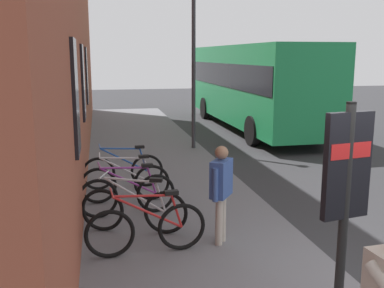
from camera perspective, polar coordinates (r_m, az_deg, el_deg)
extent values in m
plane|color=#2D2D30|center=(11.62, 9.67, -3.78)|extent=(60.00, 60.00, 0.00)
cube|color=slate|center=(12.85, -5.14, -1.94)|extent=(24.00, 3.50, 0.12)
cube|color=black|center=(6.47, -14.59, 5.79)|extent=(0.90, 0.06, 1.60)
cube|color=black|center=(9.96, -13.68, 7.60)|extent=(0.90, 0.06, 1.60)
cube|color=black|center=(13.46, -13.24, 8.47)|extent=(0.90, 0.06, 1.60)
torus|color=black|center=(6.59, -10.39, -11.18)|extent=(0.10, 0.72, 0.72)
torus|color=black|center=(6.75, -1.32, -10.46)|extent=(0.10, 0.72, 0.72)
cylinder|color=#B21E1E|center=(6.56, -5.63, -8.60)|extent=(0.10, 1.02, 0.58)
cylinder|color=#B21E1E|center=(6.46, -6.33, -6.56)|extent=(0.09, 0.85, 0.09)
cylinder|color=#B21E1E|center=(6.64, -1.97, -8.51)|extent=(0.05, 0.19, 0.51)
cube|color=black|center=(6.53, -2.63, -6.17)|extent=(0.11, 0.21, 0.06)
cylinder|color=#B21E1E|center=(6.40, -10.13, -6.17)|extent=(0.48, 0.05, 0.02)
torus|color=black|center=(7.58, -11.29, -8.21)|extent=(0.28, 0.70, 0.72)
torus|color=black|center=(7.33, -3.36, -8.67)|extent=(0.28, 0.70, 0.72)
cylinder|color=silver|center=(7.35, -7.26, -6.44)|extent=(0.35, 0.98, 0.58)
cylinder|color=silver|center=(7.29, -7.88, -4.54)|extent=(0.30, 0.82, 0.09)
cylinder|color=silver|center=(7.27, -3.97, -6.78)|extent=(0.09, 0.19, 0.51)
cube|color=black|center=(7.20, -4.59, -4.56)|extent=(0.16, 0.22, 0.06)
cylinder|color=silver|center=(7.39, -11.10, -3.84)|extent=(0.46, 0.17, 0.02)
torus|color=black|center=(8.17, -11.85, -6.80)|extent=(0.13, 0.72, 0.72)
torus|color=black|center=(8.32, -4.61, -6.25)|extent=(0.13, 0.72, 0.72)
cylinder|color=#8C338C|center=(8.16, -8.07, -4.68)|extent=(0.14, 1.02, 0.58)
cylinder|color=#8C338C|center=(8.08, -8.65, -3.01)|extent=(0.12, 0.85, 0.09)
cylinder|color=#8C338C|center=(8.24, -5.14, -4.63)|extent=(0.05, 0.19, 0.51)
cube|color=black|center=(8.15, -5.69, -2.71)|extent=(0.12, 0.21, 0.06)
cylinder|color=#8C338C|center=(8.01, -11.67, -2.68)|extent=(0.48, 0.07, 0.02)
torus|color=black|center=(8.96, -11.82, -5.19)|extent=(0.07, 0.72, 0.72)
torus|color=black|center=(9.02, -5.11, -4.88)|extent=(0.07, 0.72, 0.72)
cylinder|color=silver|center=(8.90, -8.35, -3.34)|extent=(0.04, 1.02, 0.58)
cylinder|color=silver|center=(8.84, -8.88, -1.79)|extent=(0.04, 0.85, 0.09)
cylinder|color=silver|center=(8.94, -5.62, -3.37)|extent=(0.04, 0.18, 0.51)
cube|color=black|center=(8.87, -6.14, -1.58)|extent=(0.10, 0.20, 0.06)
cylinder|color=silver|center=(8.81, -11.65, -1.43)|extent=(0.48, 0.03, 0.02)
torus|color=black|center=(9.84, -11.80, -3.71)|extent=(0.10, 0.72, 0.72)
torus|color=black|center=(9.94, -5.74, -3.37)|extent=(0.10, 0.72, 0.72)
cylinder|color=#1E4CA5|center=(9.81, -8.65, -1.98)|extent=(0.09, 1.02, 0.58)
cylinder|color=#1E4CA5|center=(9.75, -9.13, -0.58)|extent=(0.08, 0.85, 0.09)
cylinder|color=#1E4CA5|center=(9.87, -6.19, -1.99)|extent=(0.04, 0.19, 0.51)
cube|color=black|center=(9.80, -6.66, -0.37)|extent=(0.11, 0.20, 0.06)
cylinder|color=#1E4CA5|center=(9.71, -11.64, -0.27)|extent=(0.48, 0.05, 0.02)
cylinder|color=black|center=(4.96, 18.69, -8.83)|extent=(0.10, 0.10, 2.40)
cube|color=black|center=(4.81, 19.09, -2.65)|extent=(0.18, 0.56, 1.10)
cube|color=red|center=(4.77, 19.22, -0.72)|extent=(0.18, 0.50, 0.16)
cube|color=#1E8C4C|center=(18.50, 7.80, 7.61)|extent=(10.51, 2.55, 3.00)
cube|color=black|center=(18.48, 7.83, 8.72)|extent=(10.30, 2.59, 0.90)
cylinder|color=black|center=(16.07, 15.76, 1.92)|extent=(1.00, 0.25, 1.00)
cylinder|color=black|center=(15.10, 7.66, 1.67)|extent=(1.00, 0.25, 1.00)
cylinder|color=black|center=(22.17, 7.70, 4.69)|extent=(1.00, 0.25, 1.00)
cylinder|color=black|center=(21.49, 1.65, 4.58)|extent=(1.00, 0.25, 1.00)
cylinder|color=#B2A599|center=(7.06, 3.89, -9.35)|extent=(0.11, 0.11, 0.75)
cylinder|color=#B2A599|center=(6.92, 3.44, -9.77)|extent=(0.11, 0.11, 0.75)
cube|color=#334C8C|center=(6.79, 3.74, -4.36)|extent=(0.48, 0.43, 0.56)
sphere|color=#8C664C|center=(6.69, 3.78, -1.11)|extent=(0.20, 0.20, 0.20)
cylinder|color=#334C8C|center=(7.02, 4.44, -4.14)|extent=(0.09, 0.09, 0.50)
cylinder|color=#334C8C|center=(6.57, 2.98, -5.20)|extent=(0.09, 0.09, 0.50)
cylinder|color=#333338|center=(13.83, 0.20, 9.39)|extent=(0.12, 0.12, 4.84)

